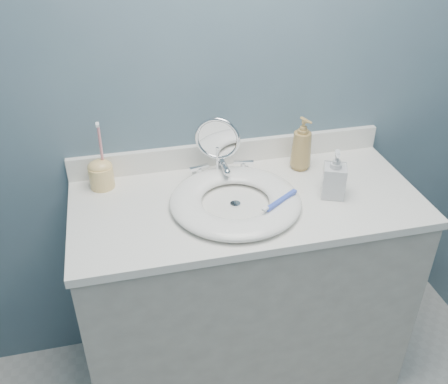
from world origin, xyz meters
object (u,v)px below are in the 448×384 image
object	(u,v)px
makeup_mirror	(218,146)
soap_bottle_clear	(335,174)
toothbrush_holder	(101,173)
soap_bottle_amber	(302,144)

from	to	relation	value
makeup_mirror	soap_bottle_clear	xyz separation A→B (m)	(0.37, -0.21, -0.05)
makeup_mirror	soap_bottle_clear	world-z (taller)	makeup_mirror
soap_bottle_clear	toothbrush_holder	xyz separation A→B (m)	(-0.79, 0.24, -0.03)
soap_bottle_clear	soap_bottle_amber	bearing A→B (deg)	124.20
soap_bottle_amber	soap_bottle_clear	xyz separation A→B (m)	(0.04, -0.21, -0.02)
makeup_mirror	soap_bottle_amber	bearing A→B (deg)	22.65
makeup_mirror	soap_bottle_amber	world-z (taller)	makeup_mirror
soap_bottle_clear	toothbrush_holder	world-z (taller)	toothbrush_holder
makeup_mirror	soap_bottle_amber	distance (m)	0.32
soap_bottle_amber	soap_bottle_clear	distance (m)	0.21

